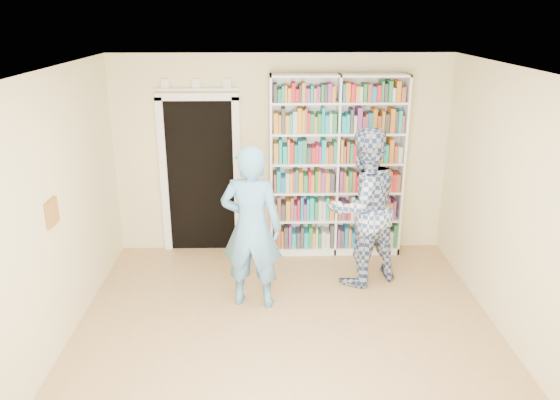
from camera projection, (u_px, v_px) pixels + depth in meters
name	position (u px, v px, depth m)	size (l,w,h in m)	color
floor	(288.00, 348.00, 5.47)	(5.00, 5.00, 0.00)	#AD7F53
ceiling	(289.00, 74.00, 4.59)	(5.00, 5.00, 0.00)	white
wall_back	(281.00, 155.00, 7.39)	(4.50, 4.50, 0.00)	beige
wall_left	(43.00, 225.00, 4.98)	(5.00, 5.00, 0.00)	beige
wall_right	(529.00, 221.00, 5.08)	(5.00, 5.00, 0.00)	beige
bookshelf	(337.00, 166.00, 7.30)	(1.78, 0.33, 2.45)	white
doorway	(200.00, 168.00, 7.40)	(1.10, 0.08, 2.43)	black
wall_art	(52.00, 213.00, 5.15)	(0.03, 0.25, 0.25)	brown
man_blue	(251.00, 228.00, 6.02)	(0.68, 0.45, 1.88)	#5794C3
man_plaid	(363.00, 207.00, 6.54)	(0.94, 0.74, 1.94)	navy
paper_sheet	(373.00, 221.00, 6.35)	(0.19, 0.01, 0.26)	white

